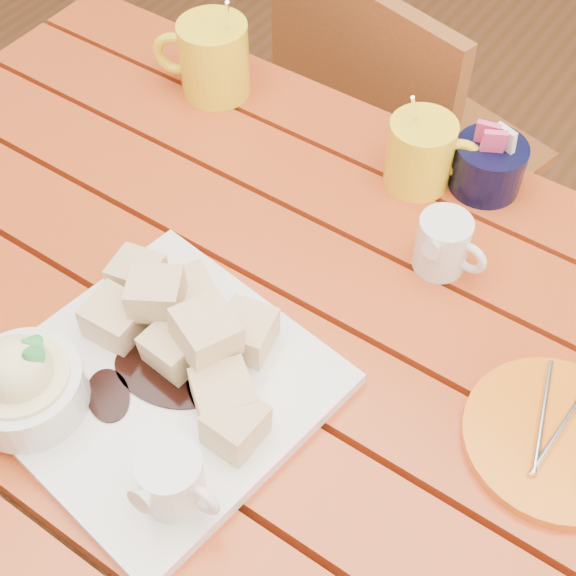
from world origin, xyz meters
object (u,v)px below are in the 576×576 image
Objects in this scene: dessert_plate at (129,377)px; coffee_mug_right at (422,153)px; coffee_mug_left at (212,57)px; table at (256,380)px; orange_saucer at (557,440)px; chair_far at (390,148)px.

dessert_plate is 2.44× the size of coffee_mug_right.
coffee_mug_right is at bearing 78.58° from dessert_plate.
dessert_plate is 0.50m from coffee_mug_left.
orange_saucer is (0.32, 0.05, 0.11)m from table.
dessert_plate is (-0.05, -0.14, 0.14)m from table.
table is at bearing -170.45° from orange_saucer.
coffee_mug_left is 0.87× the size of orange_saucer.
orange_saucer is 0.81m from chair_far.
orange_saucer is (0.61, -0.25, -0.05)m from coffee_mug_left.
coffee_mug_left is at bearing 158.02° from orange_saucer.
coffee_mug_right reaches higher than orange_saucer.
table is 0.20m from dessert_plate.
coffee_mug_left reaches higher than table.
coffee_mug_right is 0.75× the size of orange_saucer.
coffee_mug_left reaches higher than dessert_plate.
table is at bearing 117.90° from chair_far.
coffee_mug_left is (-0.28, 0.30, 0.16)m from table.
table is 8.79× the size of coffee_mug_right.
table is at bearing -69.43° from coffee_mug_left.
table is 0.68m from chair_far.
chair_far is (-0.20, 0.33, -0.34)m from coffee_mug_right.
table is 0.35m from orange_saucer.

